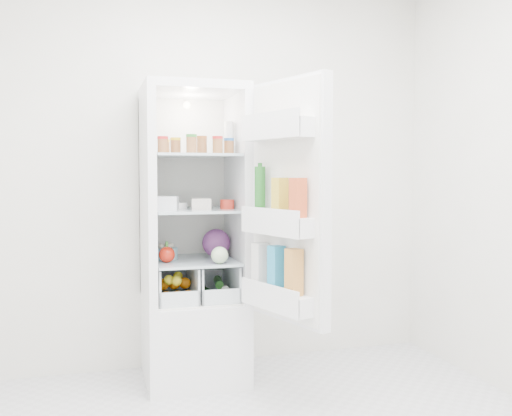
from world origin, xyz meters
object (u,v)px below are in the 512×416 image
object	(u,v)px
red_cabbage	(216,243)
mushroom_bowl	(166,254)
fridge_door	(286,207)
refrigerator	(192,271)

from	to	relation	value
red_cabbage	mushroom_bowl	bearing A→B (deg)	-177.49
fridge_door	red_cabbage	bearing A→B (deg)	2.25
red_cabbage	fridge_door	size ratio (longest dim) A/B	0.14
refrigerator	mushroom_bowl	xyz separation A→B (m)	(-0.17, 0.00, 0.12)
refrigerator	fridge_door	bearing A→B (deg)	-57.55
fridge_door	mushroom_bowl	bearing A→B (deg)	23.53
refrigerator	fridge_door	xyz separation A→B (m)	(0.40, -0.62, 0.43)
refrigerator	fridge_door	distance (m)	0.85
refrigerator	mushroom_bowl	size ratio (longest dim) A/B	12.25
red_cabbage	mushroom_bowl	size ratio (longest dim) A/B	1.20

